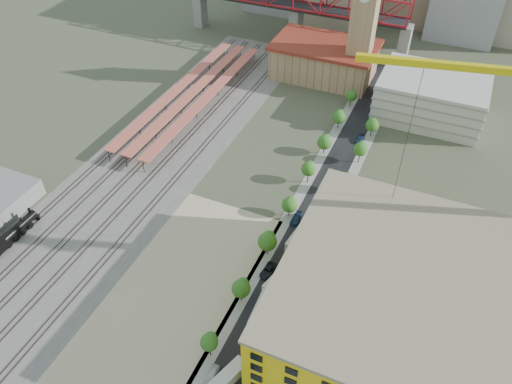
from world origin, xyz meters
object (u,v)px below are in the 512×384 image
at_px(construction_building, 393,304).
at_px(car_0, 212,375).
at_px(site_trailer_d, 299,237).
at_px(site_trailer_b, 261,310).
at_px(clock_tower, 365,8).
at_px(site_trailer_a, 225,380).
at_px(locomotive, 9,237).
at_px(site_trailer_c, 277,280).

relative_size(construction_building, car_0, 11.18).
bearing_deg(site_trailer_d, site_trailer_b, -82.57).
distance_m(clock_tower, site_trailer_a, 127.56).
height_order(site_trailer_a, site_trailer_d, site_trailer_a).
distance_m(site_trailer_a, site_trailer_b, 17.66).
bearing_deg(site_trailer_b, locomotive, -177.81).
bearing_deg(clock_tower, construction_building, -71.22).
bearing_deg(site_trailer_a, car_0, -166.02).
height_order(locomotive, site_trailer_b, locomotive).
distance_m(construction_building, site_trailer_a, 36.51).
height_order(site_trailer_c, car_0, site_trailer_c).
bearing_deg(site_trailer_b, clock_tower, 91.50).
relative_size(site_trailer_a, site_trailer_d, 1.02).
relative_size(clock_tower, car_0, 11.49).
xyz_separation_m(site_trailer_b, car_0, (-3.00, -17.37, -0.58)).
xyz_separation_m(construction_building, locomotive, (-92.00, -12.45, -7.44)).
xyz_separation_m(site_trailer_c, site_trailer_d, (0.00, 14.69, 0.19)).
height_order(clock_tower, site_trailer_a, clock_tower).
bearing_deg(site_trailer_c, site_trailer_a, -75.47).
height_order(locomotive, site_trailer_a, locomotive).
relative_size(locomotive, site_trailer_d, 2.11).
xyz_separation_m(locomotive, site_trailer_b, (66.00, 5.75, -0.62)).
height_order(construction_building, site_trailer_c, construction_building).
bearing_deg(site_trailer_b, construction_building, 11.66).
xyz_separation_m(site_trailer_c, car_0, (-3.00, -26.74, -0.40)).
distance_m(clock_tower, site_trailer_b, 110.43).
relative_size(construction_building, site_trailer_b, 5.13).
bearing_deg(site_trailer_a, site_trailer_b, 109.40).
bearing_deg(car_0, site_trailer_d, 80.58).
bearing_deg(car_0, site_trailer_a, -10.70).
xyz_separation_m(clock_tower, site_trailer_a, (8.00, -124.35, -27.30)).
bearing_deg(car_0, clock_tower, 87.03).
xyz_separation_m(locomotive, site_trailer_d, (66.00, 29.81, -0.60)).
distance_m(construction_building, site_trailer_d, 32.28).
relative_size(clock_tower, site_trailer_d, 5.19).
bearing_deg(site_trailer_d, site_trailer_a, -82.57).
distance_m(site_trailer_a, site_trailer_c, 27.02).
xyz_separation_m(site_trailer_a, site_trailer_b, (0.00, 17.66, -0.05)).
height_order(clock_tower, site_trailer_c, clock_tower).
bearing_deg(site_trailer_c, site_trailer_b, -75.47).
relative_size(site_trailer_a, car_0, 2.26).
height_order(site_trailer_a, site_trailer_b, site_trailer_a).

